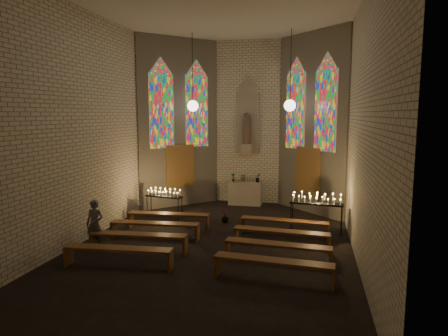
{
  "coord_description": "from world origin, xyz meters",
  "views": [
    {
      "loc": [
        2.78,
        -11.22,
        3.89
      ],
      "look_at": [
        0.0,
        1.25,
        2.15
      ],
      "focal_mm": 32.0,
      "sensor_mm": 36.0,
      "label": 1
    }
  ],
  "objects_px": {
    "votive_stand_right": "(317,201)",
    "visitor": "(95,224)",
    "altar": "(245,193)",
    "aisle_flower_pot": "(225,216)",
    "votive_stand_left": "(164,194)"
  },
  "relations": [
    {
      "from": "votive_stand_left",
      "to": "altar",
      "type": "bearing_deg",
      "value": 59.36
    },
    {
      "from": "altar",
      "to": "votive_stand_right",
      "type": "xyz_separation_m",
      "value": [
        2.96,
        -3.57,
        0.58
      ]
    },
    {
      "from": "aisle_flower_pot",
      "to": "votive_stand_right",
      "type": "bearing_deg",
      "value": -10.41
    },
    {
      "from": "altar",
      "to": "aisle_flower_pot",
      "type": "relative_size",
      "value": 3.03
    },
    {
      "from": "votive_stand_right",
      "to": "votive_stand_left",
      "type": "bearing_deg",
      "value": -179.71
    },
    {
      "from": "votive_stand_left",
      "to": "visitor",
      "type": "distance_m",
      "value": 3.72
    },
    {
      "from": "votive_stand_right",
      "to": "visitor",
      "type": "xyz_separation_m",
      "value": [
        -6.27,
        -2.98,
        -0.36
      ]
    },
    {
      "from": "visitor",
      "to": "altar",
      "type": "bearing_deg",
      "value": 64.01
    },
    {
      "from": "votive_stand_right",
      "to": "visitor",
      "type": "distance_m",
      "value": 6.95
    },
    {
      "from": "visitor",
      "to": "votive_stand_left",
      "type": "bearing_deg",
      "value": 79.5
    },
    {
      "from": "aisle_flower_pot",
      "to": "visitor",
      "type": "height_order",
      "value": "visitor"
    },
    {
      "from": "altar",
      "to": "votive_stand_right",
      "type": "relative_size",
      "value": 0.8
    },
    {
      "from": "aisle_flower_pot",
      "to": "votive_stand_right",
      "type": "distance_m",
      "value": 3.35
    },
    {
      "from": "altar",
      "to": "votive_stand_left",
      "type": "xyz_separation_m",
      "value": [
        -2.58,
        -2.9,
        0.41
      ]
    },
    {
      "from": "altar",
      "to": "visitor",
      "type": "height_order",
      "value": "visitor"
    }
  ]
}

